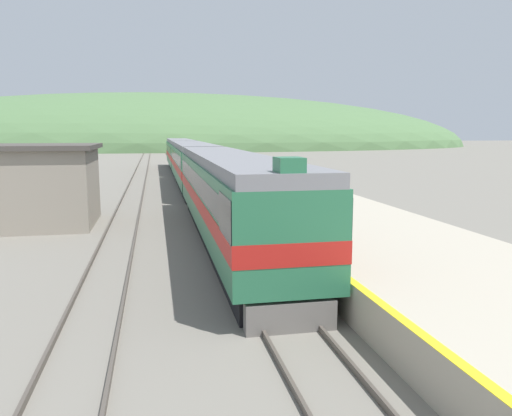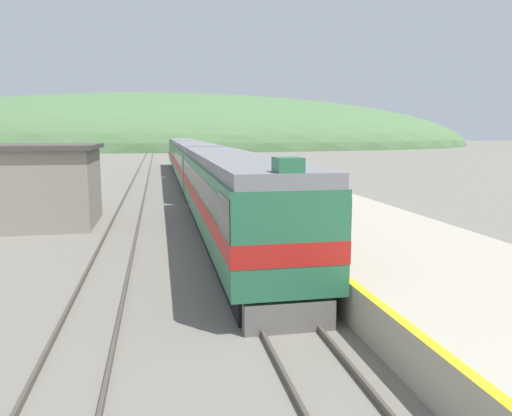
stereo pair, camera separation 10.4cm
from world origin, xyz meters
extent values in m
cube|color=#4C443D|center=(-0.72, 70.00, 0.08)|extent=(0.08, 180.00, 0.16)
cube|color=#4C443D|center=(0.72, 70.00, 0.08)|extent=(0.08, 180.00, 0.16)
cube|color=#4C443D|center=(-5.62, 70.00, 0.08)|extent=(0.08, 180.00, 0.16)
cube|color=#4C443D|center=(-4.18, 70.00, 0.08)|extent=(0.08, 180.00, 0.16)
cube|color=#B2A893|center=(5.11, 50.00, 0.55)|extent=(7.10, 140.00, 1.11)
cube|color=yellow|center=(1.68, 50.00, 1.12)|extent=(0.24, 140.00, 0.01)
ellipsoid|color=#517547|center=(0.00, 166.14, 0.00)|extent=(202.29, 91.03, 33.31)
cube|color=gray|center=(-10.17, 31.98, 2.00)|extent=(7.53, 5.50, 4.00)
cube|color=#47423D|center=(-10.17, 31.98, 4.12)|extent=(8.03, 6.00, 0.24)
cube|color=black|center=(0.00, 26.12, 0.42)|extent=(2.42, 19.83, 0.85)
cube|color=#286B47|center=(0.00, 26.12, 2.19)|extent=(2.95, 21.09, 2.68)
cube|color=red|center=(0.00, 26.12, 1.98)|extent=(2.98, 21.11, 0.59)
cube|color=black|center=(0.00, 26.12, 2.78)|extent=(2.97, 19.83, 0.80)
cube|color=slate|center=(0.00, 26.12, 3.73)|extent=(2.77, 21.09, 0.40)
cube|color=black|center=(0.00, 16.70, 2.78)|extent=(2.99, 2.20, 1.07)
cube|color=#286B47|center=(0.00, 16.02, 4.11)|extent=(0.64, 0.80, 0.36)
cube|color=slate|center=(0.00, 15.77, 0.38)|extent=(2.30, 0.40, 0.77)
cube|color=black|center=(0.00, 47.67, 0.42)|extent=(2.42, 19.00, 0.85)
cube|color=#286B47|center=(0.00, 47.67, 2.19)|extent=(2.95, 20.21, 2.68)
cube|color=red|center=(0.00, 47.67, 1.98)|extent=(2.98, 20.23, 0.59)
cube|color=black|center=(0.00, 47.67, 2.78)|extent=(2.97, 19.00, 0.80)
cube|color=slate|center=(0.00, 47.67, 3.73)|extent=(2.77, 20.21, 0.40)
cube|color=black|center=(0.00, 68.78, 0.42)|extent=(2.42, 19.00, 0.85)
cube|color=#286B47|center=(0.00, 68.78, 2.19)|extent=(2.95, 20.21, 2.68)
cube|color=red|center=(0.00, 68.78, 1.98)|extent=(2.98, 20.23, 0.59)
cube|color=black|center=(0.00, 68.78, 2.78)|extent=(2.97, 19.00, 0.80)
cube|color=slate|center=(0.00, 68.78, 3.73)|extent=(2.77, 20.21, 0.40)
camera|label=1|loc=(-3.16, 4.40, 4.90)|focal=35.00mm
camera|label=2|loc=(-3.06, 4.38, 4.90)|focal=35.00mm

